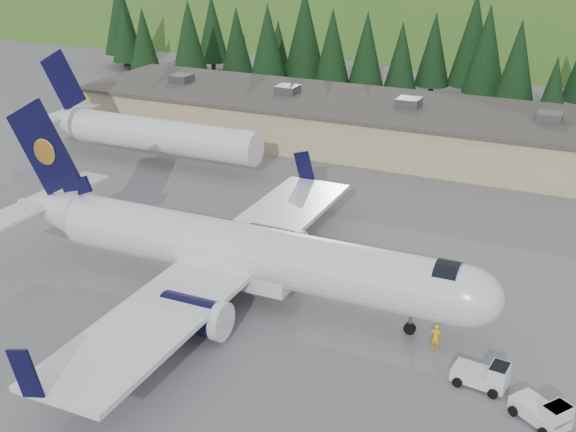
{
  "coord_description": "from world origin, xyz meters",
  "views": [
    {
      "loc": [
        21.21,
        -39.47,
        25.08
      ],
      "look_at": [
        0.0,
        6.0,
        4.0
      ],
      "focal_mm": 45.0,
      "sensor_mm": 36.0,
      "label": 1
    }
  ],
  "objects_px": {
    "baggage_tug_a": "(485,376)",
    "terminal_building": "(365,123)",
    "ramp_worker": "(436,337)",
    "baggage_tug_b": "(544,413)",
    "airliner": "(237,252)",
    "second_airliner": "(142,132)"
  },
  "relations": [
    {
      "from": "terminal_building",
      "to": "ramp_worker",
      "type": "height_order",
      "value": "terminal_building"
    },
    {
      "from": "terminal_building",
      "to": "ramp_worker",
      "type": "bearing_deg",
      "value": -64.82
    },
    {
      "from": "baggage_tug_a",
      "to": "baggage_tug_b",
      "type": "height_order",
      "value": "same"
    },
    {
      "from": "airliner",
      "to": "terminal_building",
      "type": "relative_size",
      "value": 0.53
    },
    {
      "from": "baggage_tug_b",
      "to": "terminal_building",
      "type": "distance_m",
      "value": 50.47
    },
    {
      "from": "terminal_building",
      "to": "baggage_tug_a",
      "type": "bearing_deg",
      "value": -62.2
    },
    {
      "from": "airliner",
      "to": "baggage_tug_a",
      "type": "relative_size",
      "value": 11.69
    },
    {
      "from": "second_airliner",
      "to": "baggage_tug_a",
      "type": "distance_m",
      "value": 49.05
    },
    {
      "from": "baggage_tug_a",
      "to": "ramp_worker",
      "type": "distance_m",
      "value": 4.25
    },
    {
      "from": "baggage_tug_a",
      "to": "ramp_worker",
      "type": "relative_size",
      "value": 1.69
    },
    {
      "from": "ramp_worker",
      "to": "baggage_tug_b",
      "type": "bearing_deg",
      "value": 142.57
    },
    {
      "from": "airliner",
      "to": "ramp_worker",
      "type": "distance_m",
      "value": 14.73
    },
    {
      "from": "baggage_tug_b",
      "to": "ramp_worker",
      "type": "bearing_deg",
      "value": -178.08
    },
    {
      "from": "baggage_tug_b",
      "to": "ramp_worker",
      "type": "relative_size",
      "value": 1.78
    },
    {
      "from": "baggage_tug_a",
      "to": "terminal_building",
      "type": "bearing_deg",
      "value": 124.0
    },
    {
      "from": "baggage_tug_a",
      "to": "terminal_building",
      "type": "relative_size",
      "value": 0.05
    },
    {
      "from": "second_airliner",
      "to": "ramp_worker",
      "type": "relative_size",
      "value": 14.33
    },
    {
      "from": "airliner",
      "to": "baggage_tug_a",
      "type": "distance_m",
      "value": 18.52
    },
    {
      "from": "airliner",
      "to": "baggage_tug_b",
      "type": "bearing_deg",
      "value": -15.05
    },
    {
      "from": "terminal_building",
      "to": "second_airliner",
      "type": "bearing_deg",
      "value": -141.22
    },
    {
      "from": "airliner",
      "to": "baggage_tug_a",
      "type": "bearing_deg",
      "value": -11.58
    },
    {
      "from": "terminal_building",
      "to": "ramp_worker",
      "type": "relative_size",
      "value": 37.0
    }
  ]
}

